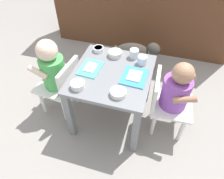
# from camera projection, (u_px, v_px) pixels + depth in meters

# --- Properties ---
(ground_plane) EXTENTS (7.00, 7.00, 0.00)m
(ground_plane) POSITION_uv_depth(u_px,v_px,m) (112.00, 115.00, 1.71)
(ground_plane) COLOR gray
(dining_table) EXTENTS (0.53, 0.56, 0.46)m
(dining_table) POSITION_uv_depth(u_px,v_px,m) (112.00, 82.00, 1.45)
(dining_table) COLOR slate
(dining_table) RESTS_ON ground
(seated_child_left) EXTENTS (0.30, 0.30, 0.64)m
(seated_child_left) POSITION_uv_depth(u_px,v_px,m) (54.00, 71.00, 1.49)
(seated_child_left) COLOR white
(seated_child_left) RESTS_ON ground
(seated_child_right) EXTENTS (0.29, 0.29, 0.61)m
(seated_child_right) POSITION_uv_depth(u_px,v_px,m) (174.00, 92.00, 1.37)
(seated_child_right) COLOR white
(seated_child_right) RESTS_ON ground
(dog) EXTENTS (0.44, 0.22, 0.33)m
(dog) POSITION_uv_depth(u_px,v_px,m) (136.00, 53.00, 1.95)
(dog) COLOR #332D28
(dog) RESTS_ON ground
(food_tray_left) EXTENTS (0.14, 0.19, 0.02)m
(food_tray_left) POSITION_uv_depth(u_px,v_px,m) (90.00, 68.00, 1.41)
(food_tray_left) COLOR #4CC6BC
(food_tray_left) RESTS_ON dining_table
(food_tray_right) EXTENTS (0.17, 0.20, 0.02)m
(food_tray_right) POSITION_uv_depth(u_px,v_px,m) (134.00, 77.00, 1.35)
(food_tray_right) COLOR #388CD8
(food_tray_right) RESTS_ON dining_table
(water_cup_left) EXTENTS (0.07, 0.07, 0.06)m
(water_cup_left) POSITION_uv_depth(u_px,v_px,m) (134.00, 54.00, 1.49)
(water_cup_left) COLOR white
(water_cup_left) RESTS_ON dining_table
(water_cup_right) EXTENTS (0.07, 0.07, 0.06)m
(water_cup_right) POSITION_uv_depth(u_px,v_px,m) (142.00, 61.00, 1.44)
(water_cup_right) COLOR white
(water_cup_right) RESTS_ON dining_table
(veggie_bowl_far) EXTENTS (0.08, 0.08, 0.03)m
(veggie_bowl_far) POSITION_uv_depth(u_px,v_px,m) (98.00, 49.00, 1.56)
(veggie_bowl_far) COLOR white
(veggie_bowl_far) RESTS_ON dining_table
(cereal_bowl_left_side) EXTENTS (0.09, 0.09, 0.04)m
(cereal_bowl_left_side) POSITION_uv_depth(u_px,v_px,m) (78.00, 85.00, 1.28)
(cereal_bowl_left_side) COLOR white
(cereal_bowl_left_side) RESTS_ON dining_table
(veggie_bowl_near) EXTENTS (0.10, 0.10, 0.04)m
(veggie_bowl_near) POSITION_uv_depth(u_px,v_px,m) (115.00, 53.00, 1.51)
(veggie_bowl_near) COLOR silver
(veggie_bowl_near) RESTS_ON dining_table
(cereal_bowl_right_side) EXTENTS (0.10, 0.10, 0.03)m
(cereal_bowl_right_side) POSITION_uv_depth(u_px,v_px,m) (118.00, 93.00, 1.24)
(cereal_bowl_right_side) COLOR white
(cereal_bowl_right_side) RESTS_ON dining_table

